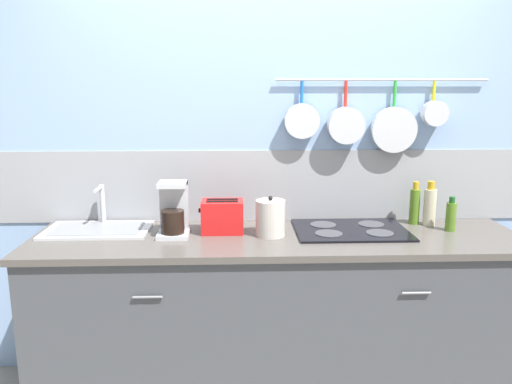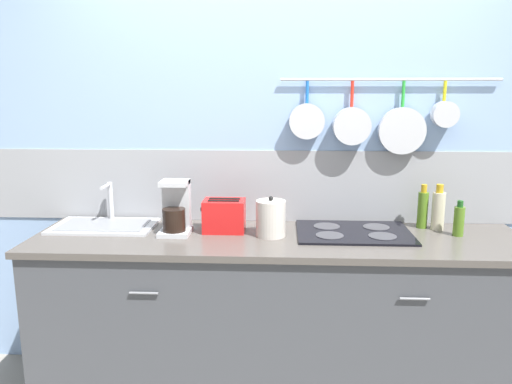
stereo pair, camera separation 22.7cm
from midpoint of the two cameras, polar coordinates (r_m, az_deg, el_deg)
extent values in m
cube|color=#84A3CC|center=(2.92, -0.18, 4.07)|extent=(7.20, 0.06, 2.60)
cube|color=gray|center=(2.94, -0.17, 0.81)|extent=(7.20, 0.07, 0.42)
cylinder|color=#B7BABF|center=(2.93, 12.06, 12.45)|extent=(1.20, 0.02, 0.02)
cylinder|color=#1959B2|center=(2.85, 2.96, 11.33)|extent=(0.02, 0.02, 0.12)
cylinder|color=#B7BABF|center=(2.83, 2.97, 8.10)|extent=(0.20, 0.05, 0.20)
cylinder|color=red|center=(2.88, 7.97, 11.04)|extent=(0.02, 0.02, 0.14)
cylinder|color=#B7BABF|center=(2.86, 8.00, 7.53)|extent=(0.21, 0.07, 0.21)
cylinder|color=green|center=(2.94, 13.44, 10.85)|extent=(0.02, 0.02, 0.14)
cylinder|color=#B7BABF|center=(2.93, 13.36, 6.93)|extent=(0.26, 0.04, 0.26)
cylinder|color=gold|center=(3.01, 17.64, 10.96)|extent=(0.02, 0.02, 0.11)
cylinder|color=#B7BABF|center=(2.98, 17.71, 8.54)|extent=(0.14, 0.07, 0.14)
cube|color=#3F4247|center=(2.82, 0.10, -14.47)|extent=(2.57, 0.61, 0.89)
cylinder|color=slate|center=(2.47, -14.93, -11.58)|extent=(0.14, 0.01, 0.01)
cylinder|color=slate|center=(2.52, 15.40, -11.12)|extent=(0.14, 0.01, 0.01)
cube|color=#4C4742|center=(2.65, 0.10, -5.49)|extent=(2.61, 0.65, 0.03)
cube|color=#B7BABF|center=(2.91, -19.79, -4.13)|extent=(0.56, 0.34, 0.01)
cube|color=slate|center=(2.90, -19.81, -3.95)|extent=(0.48, 0.28, 0.00)
cylinder|color=#B7BABF|center=(3.00, -19.21, -1.44)|extent=(0.03, 0.03, 0.24)
cylinder|color=#B7BABF|center=(2.91, -19.74, 0.32)|extent=(0.02, 0.14, 0.02)
cube|color=#B7BABF|center=(2.71, -11.79, -4.73)|extent=(0.16, 0.18, 0.02)
cube|color=#B7BABF|center=(2.73, -11.70, -1.71)|extent=(0.15, 0.06, 0.29)
cylinder|color=black|center=(2.66, -11.93, -3.37)|extent=(0.12, 0.12, 0.12)
cube|color=#B7BABF|center=(2.66, -11.96, 0.85)|extent=(0.15, 0.14, 0.02)
cube|color=red|center=(2.72, -6.25, -2.82)|extent=(0.22, 0.16, 0.18)
cube|color=black|center=(2.67, -6.33, -1.10)|extent=(0.17, 0.03, 0.00)
cube|color=black|center=(2.72, -6.25, -0.85)|extent=(0.17, 0.03, 0.00)
cube|color=black|center=(2.72, -8.80, -2.11)|extent=(0.02, 0.02, 0.02)
cylinder|color=beige|center=(2.64, -0.81, -3.02)|extent=(0.16, 0.16, 0.19)
sphere|color=black|center=(2.61, -0.81, -0.73)|extent=(0.02, 0.02, 0.02)
cube|color=black|center=(2.77, 8.47, -4.33)|extent=(0.61, 0.44, 0.01)
cylinder|color=#38383D|center=(2.66, 5.92, -4.76)|extent=(0.15, 0.15, 0.00)
cylinder|color=#38383D|center=(2.72, 11.67, -4.63)|extent=(0.15, 0.15, 0.00)
cylinder|color=#38383D|center=(2.83, 5.42, -3.74)|extent=(0.15, 0.15, 0.00)
cylinder|color=#38383D|center=(2.88, 10.84, -3.64)|extent=(0.15, 0.15, 0.00)
cylinder|color=#4C721E|center=(2.97, 15.61, -1.65)|extent=(0.06, 0.06, 0.20)
cylinder|color=#B28C19|center=(2.95, 15.74, 0.69)|extent=(0.03, 0.03, 0.04)
cylinder|color=#BFB799|center=(2.96, 17.20, -1.71)|extent=(0.07, 0.07, 0.21)
cylinder|color=#B28C19|center=(2.94, 17.35, 0.71)|extent=(0.04, 0.04, 0.05)
cylinder|color=#4C721E|center=(2.89, 19.31, -2.72)|extent=(0.06, 0.06, 0.16)
cylinder|color=#194C19|center=(2.87, 19.44, -0.88)|extent=(0.03, 0.03, 0.03)
camera|label=1|loc=(0.11, -92.51, -0.52)|focal=35.00mm
camera|label=2|loc=(0.11, 87.49, 0.52)|focal=35.00mm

